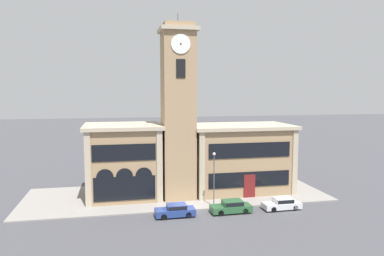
% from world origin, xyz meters
% --- Properties ---
extents(ground_plane, '(300.00, 300.00, 0.00)m').
position_xyz_m(ground_plane, '(0.00, 0.00, 0.00)').
color(ground_plane, '#424247').
extents(sidewalk_kerb, '(38.79, 13.29, 0.15)m').
position_xyz_m(sidewalk_kerb, '(0.00, 6.65, 0.07)').
color(sidewalk_kerb, gray).
rests_on(sidewalk_kerb, ground_plane).
extents(clock_tower, '(4.64, 4.64, 23.14)m').
position_xyz_m(clock_tower, '(0.00, 5.32, 11.03)').
color(clock_tower, '#9E7F5B').
rests_on(clock_tower, ground_plane).
extents(town_hall_left_wing, '(9.78, 8.64, 9.45)m').
position_xyz_m(town_hall_left_wing, '(-6.81, 7.29, 4.75)').
color(town_hall_left_wing, '#9E7F5B').
rests_on(town_hall_left_wing, ground_plane).
extents(town_hall_right_wing, '(13.82, 8.64, 9.12)m').
position_xyz_m(town_hall_right_wing, '(8.83, 7.29, 4.59)').
color(town_hall_right_wing, '#9E7F5B').
rests_on(town_hall_right_wing, ground_plane).
extents(parked_car_near, '(4.38, 1.86, 1.40)m').
position_xyz_m(parked_car_near, '(-1.51, -1.60, 0.73)').
color(parked_car_near, navy).
rests_on(parked_car_near, ground_plane).
extents(parked_car_mid, '(4.62, 1.89, 1.44)m').
position_xyz_m(parked_car_mid, '(4.88, -1.60, 0.75)').
color(parked_car_mid, '#285633').
rests_on(parked_car_mid, ground_plane).
extents(parked_car_far, '(4.41, 1.87, 1.37)m').
position_xyz_m(parked_car_far, '(11.01, -1.60, 0.71)').
color(parked_car_far, silver).
rests_on(parked_car_far, ground_plane).
extents(street_lamp, '(0.36, 0.36, 6.42)m').
position_xyz_m(street_lamp, '(3.43, 0.64, 4.30)').
color(street_lamp, '#4C4C51').
rests_on(street_lamp, sidewalk_kerb).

